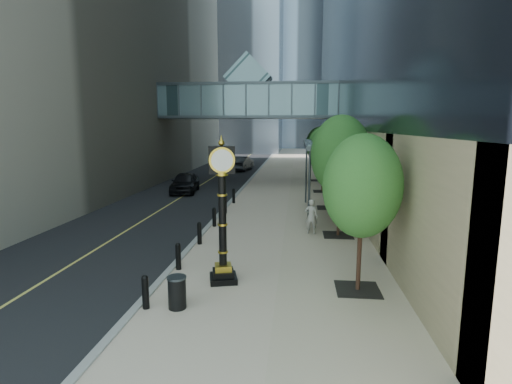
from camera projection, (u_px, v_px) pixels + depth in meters
The scene contains 14 objects.
ground at pixel (233, 333), 10.32m from camera, with size 320.00×320.00×0.00m, color gray.
road at pixel (229, 168), 50.27m from camera, with size 8.00×180.00×0.02m, color black.
sidewalk at pixel (293, 168), 49.45m from camera, with size 8.00×180.00×0.06m, color #C0A993.
curb at pixel (261, 168), 49.86m from camera, with size 0.25×180.00×0.07m, color gray.
distant_tower_c at pixel (275, 36), 123.29m from camera, with size 22.00×22.00×65.00m, color #92A2B8.
skywalk at pixel (249, 99), 36.82m from camera, with size 17.00×4.20×5.80m.
entrance_canopy at pixel (331, 145), 23.01m from camera, with size 3.00×8.00×4.38m.
bollard_row at pixel (207, 225), 19.34m from camera, with size 0.20×16.20×0.90m.
street_trees at pixel (330, 152), 24.75m from camera, with size 2.79×28.47×5.74m.
street_clock at pixel (223, 222), 13.24m from camera, with size 1.09×1.09×4.79m.
trash_bin at pixel (177, 293), 11.52m from camera, with size 0.52×0.52×0.90m, color black.
pedestrian at pixel (311, 216), 19.42m from camera, with size 0.63×0.41×1.72m, color #AAA59C.
car_near at pixel (185, 182), 31.74m from camera, with size 1.89×4.69×1.60m, color black.
car_far at pixel (242, 163), 47.25m from camera, with size 1.78×5.11×1.68m, color black.
Camera 1 is at (1.60, -9.46, 5.30)m, focal length 28.00 mm.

